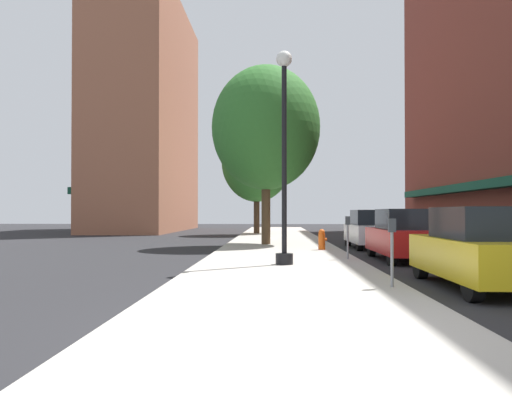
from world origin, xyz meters
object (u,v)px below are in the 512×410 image
Objects in this scene: parking_meter_far at (348,232)px; car_yellow at (482,249)px; tree_near at (266,128)px; car_white at (371,230)px; lamppost at (284,153)px; parking_meter_near at (392,244)px; car_red at (405,236)px; fire_hydrant at (322,239)px; tree_mid at (257,162)px.

car_yellow is (1.95, -5.36, -0.14)m from parking_meter_far.
tree_near is 6.51m from car_white.
tree_near is (-0.65, 9.08, 2.17)m from lamppost.
parking_meter_near is 0.30× the size of car_red.
parking_meter_near is 2.05m from car_yellow.
parking_meter_far is 8.97m from tree_near.
parking_meter_near is at bearing -78.84° from tree_near.
car_red is at bearing 73.87° from parking_meter_near.
parking_meter_far is 0.30× the size of car_white.
tree_near is (-2.20, 3.40, 4.85)m from fire_hydrant.
lamppost is 1.37× the size of car_yellow.
lamppost is at bearing -86.04° from tree_mid.
car_red is 5.78m from car_white.
parking_meter_far is 0.30× the size of car_yellow.
tree_near is at bearing 101.16° from parking_meter_near.
tree_near is 12.35m from tree_mid.
car_red is (4.58, -6.58, -4.56)m from tree_near.
tree_near is 1.88× the size of car_yellow.
fire_hydrant is at bearing 74.72° from lamppost.
car_yellow is at bearing 17.52° from parking_meter_near.
tree_mid is 14.82m from car_white.
car_white reaches higher than parking_meter_far.
tree_near is (-2.63, 13.33, 4.42)m from parking_meter_near.
car_yellow is 6.13m from car_red.
fire_hydrant is at bearing 96.23° from parking_meter_far.
fire_hydrant is 3.54m from car_white.
parking_meter_far is 0.17× the size of tree_mid.
lamppost reaches higher than car_yellow.
car_yellow is at bearing -88.05° from car_red.
fire_hydrant is 0.18× the size of car_white.
car_yellow is at bearing -75.65° from fire_hydrant.
car_yellow is at bearing -70.19° from tree_near.
tree_near is (-2.63, 7.35, 4.42)m from parking_meter_far.
fire_hydrant is 16.64m from tree_mid.
car_white is (1.95, 6.55, -0.14)m from parking_meter_far.
car_yellow is at bearing -42.72° from lamppost.
parking_meter_near is at bearing -90.00° from parking_meter_far.
fire_hydrant is 0.18× the size of car_yellow.
car_yellow is (5.41, -25.03, -4.25)m from tree_mid.
tree_mid is 1.80× the size of car_red.
car_yellow is (3.93, -3.63, -2.39)m from lamppost.
tree_near is at bearing 122.87° from fire_hydrant.
car_red is at bearing -53.18° from fire_hydrant.
car_yellow is 11.91m from car_white.
car_white is (0.00, 11.91, 0.00)m from car_yellow.
parking_meter_near is 26.20m from tree_mid.
fire_hydrant is 9.61m from car_yellow.
tree_near is at bearing 94.08° from lamppost.
tree_near is at bearing 109.47° from car_yellow.
car_yellow and car_red have the same top height.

